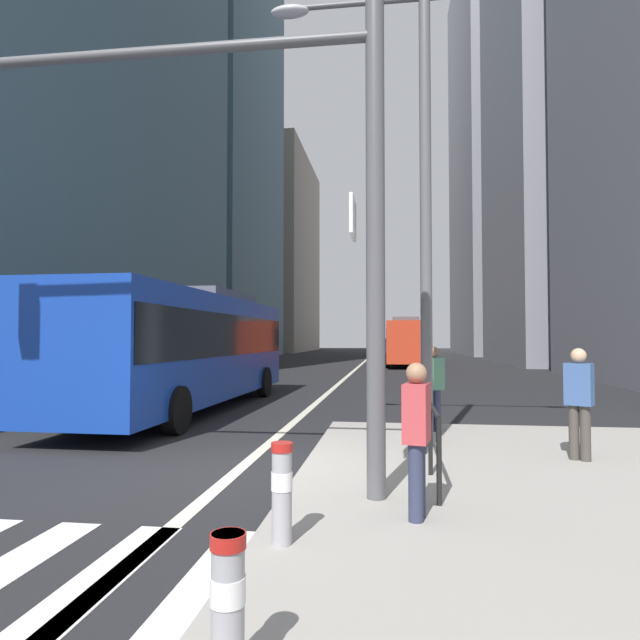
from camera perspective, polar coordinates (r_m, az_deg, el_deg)
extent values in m
plane|color=black|center=(27.99, 2.90, -5.99)|extent=(160.00, 160.00, 0.00)
cube|color=silver|center=(4.93, -24.75, -25.44)|extent=(0.45, 3.20, 0.01)
cube|color=silver|center=(4.56, -13.90, -27.60)|extent=(0.45, 3.20, 0.01)
cube|color=silver|center=(4.35, -1.18, -29.00)|extent=(0.45, 3.20, 0.01)
cube|color=silver|center=(4.32, 12.45, -29.15)|extent=(0.45, 3.20, 0.01)
cube|color=beige|center=(37.95, 4.14, -4.91)|extent=(0.20, 80.00, 0.01)
cube|color=slate|center=(61.09, -11.16, 20.56)|extent=(10.57, 21.21, 50.63)
cube|color=gray|center=(84.38, -5.05, 6.84)|extent=(11.38, 25.07, 29.66)
cube|color=gray|center=(50.69, 25.63, 21.31)|extent=(12.33, 16.39, 43.65)
cube|color=gray|center=(74.20, 19.43, 16.24)|extent=(12.51, 22.78, 49.98)
cube|color=#14389E|center=(15.32, -13.67, -2.84)|extent=(2.69, 11.28, 2.75)
cube|color=black|center=(15.32, -13.66, -1.56)|extent=(2.72, 11.06, 1.10)
cube|color=#4C4C51|center=(16.94, -11.47, 2.40)|extent=(1.82, 4.08, 0.30)
cylinder|color=black|center=(11.63, -14.96, -9.20)|extent=(0.32, 1.00, 1.00)
cylinder|color=black|center=(12.77, -25.00, -8.42)|extent=(0.32, 1.00, 1.00)
cylinder|color=black|center=(18.42, -5.95, -6.54)|extent=(0.32, 1.00, 1.00)
cylinder|color=black|center=(19.16, -12.95, -6.32)|extent=(0.32, 1.00, 1.00)
cube|color=silver|center=(15.12, -30.27, -5.89)|extent=(1.78, 4.30, 1.10)
cube|color=black|center=(15.20, -29.87, -2.82)|extent=(1.50, 2.32, 0.52)
cylinder|color=black|center=(15.85, -24.40, -7.78)|extent=(0.22, 0.64, 0.64)
cylinder|color=black|center=(16.88, -29.69, -7.34)|extent=(0.22, 0.64, 0.64)
cube|color=red|center=(39.45, 8.97, -2.28)|extent=(2.56, 11.13, 2.75)
cube|color=black|center=(39.45, 8.97, -1.78)|extent=(2.60, 10.91, 1.10)
cube|color=#4C4C51|center=(37.80, 9.01, 0.01)|extent=(1.77, 4.01, 0.30)
cylinder|color=black|center=(43.03, 7.29, -3.89)|extent=(0.31, 1.00, 1.00)
cylinder|color=black|center=(43.07, 10.49, -3.87)|extent=(0.31, 1.00, 1.00)
cylinder|color=black|center=(35.92, 7.17, -4.28)|extent=(0.31, 1.00, 1.00)
cylinder|color=black|center=(35.97, 11.01, -4.26)|extent=(0.31, 1.00, 1.00)
cube|color=maroon|center=(38.31, -7.21, -3.58)|extent=(1.82, 4.53, 1.10)
cube|color=black|center=(38.44, -7.15, -2.37)|extent=(1.52, 2.45, 0.52)
cylinder|color=black|center=(36.62, -6.47, -4.52)|extent=(0.23, 0.64, 0.64)
cylinder|color=black|center=(37.12, -9.20, -4.47)|extent=(0.23, 0.64, 0.64)
cylinder|color=black|center=(39.59, -5.35, -4.33)|extent=(0.23, 0.64, 0.64)
cylinder|color=black|center=(40.05, -7.89, -4.29)|extent=(0.23, 0.64, 0.64)
cube|color=#232838|center=(67.28, 7.55, -2.86)|extent=(1.94, 4.58, 1.10)
cube|color=black|center=(67.13, 7.54, -2.17)|extent=(1.58, 2.49, 0.52)
cylinder|color=black|center=(68.87, 6.84, -3.30)|extent=(0.24, 0.65, 0.64)
cylinder|color=black|center=(68.81, 8.35, -3.29)|extent=(0.24, 0.65, 0.64)
cylinder|color=black|center=(65.80, 6.71, -3.37)|extent=(0.24, 0.65, 0.64)
cylinder|color=black|center=(65.73, 8.29, -3.36)|extent=(0.24, 0.65, 0.64)
cylinder|color=#515156|center=(6.37, 5.88, 8.62)|extent=(0.22, 0.22, 6.00)
cylinder|color=#515156|center=(8.02, -21.48, 24.59)|extent=(6.69, 0.14, 0.14)
cube|color=white|center=(6.25, 3.49, 10.70)|extent=(0.04, 0.60, 0.44)
cylinder|color=#56565B|center=(9.67, 11.12, 11.05)|extent=(0.20, 0.20, 8.00)
cylinder|color=#56565B|center=(11.16, 3.82, 30.41)|extent=(2.40, 0.10, 0.10)
ellipsoid|color=#B2B2B7|center=(11.26, -3.22, 29.77)|extent=(0.70, 0.32, 0.20)
cylinder|color=#99999E|center=(3.29, -9.74, -27.83)|extent=(0.18, 0.18, 0.79)
cylinder|color=white|center=(3.25, -9.72, -26.33)|extent=(0.19, 0.19, 0.14)
cylinder|color=#B21E19|center=(3.15, -9.70, -22.01)|extent=(0.20, 0.20, 0.08)
cylinder|color=#99999E|center=(5.06, -4.06, -17.80)|extent=(0.18, 0.18, 0.90)
cylinder|color=white|center=(5.03, -4.06, -16.62)|extent=(0.19, 0.19, 0.16)
cylinder|color=#B21E19|center=(4.97, -4.05, -13.26)|extent=(0.20, 0.20, 0.08)
cylinder|color=black|center=(6.26, 12.48, -14.42)|extent=(0.06, 0.06, 0.95)
cylinder|color=black|center=(7.56, 11.60, -12.24)|extent=(0.06, 0.06, 0.95)
cylinder|color=black|center=(8.87, 10.99, -10.71)|extent=(0.06, 0.06, 0.95)
cylinder|color=black|center=(10.19, 10.54, -9.56)|extent=(0.06, 0.06, 0.95)
cylinder|color=black|center=(8.15, 11.25, -8.12)|extent=(0.06, 3.99, 0.06)
cylinder|color=#2D334C|center=(11.01, 12.27, -9.33)|extent=(0.15, 0.15, 0.82)
cylinder|color=#2D334C|center=(10.93, 11.54, -9.39)|extent=(0.15, 0.15, 0.82)
cube|color=#4C7F66|center=(10.90, 11.88, -5.58)|extent=(0.45, 0.38, 0.63)
sphere|color=brown|center=(10.88, 11.87, -3.34)|extent=(0.22, 0.22, 0.22)
cylinder|color=#2D334C|center=(5.72, 10.09, -16.57)|extent=(0.15, 0.15, 0.77)
cylinder|color=#2D334C|center=(5.87, 10.35, -16.17)|extent=(0.15, 0.15, 0.77)
cube|color=#B73D42|center=(5.66, 10.18, -9.64)|extent=(0.31, 0.42, 0.60)
sphere|color=#9E7556|center=(5.62, 10.16, -5.55)|extent=(0.21, 0.21, 0.21)
cylinder|color=#423D38|center=(9.13, 26.27, -10.70)|extent=(0.15, 0.15, 0.82)
cylinder|color=#423D38|center=(9.17, 25.28, -10.68)|extent=(0.15, 0.15, 0.82)
cube|color=#38568E|center=(9.06, 25.70, -6.14)|extent=(0.45, 0.41, 0.63)
sphere|color=tan|center=(9.04, 25.66, -3.42)|extent=(0.23, 0.23, 0.23)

